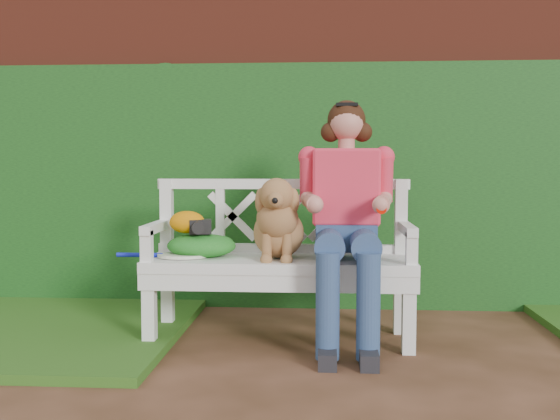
{
  "coord_description": "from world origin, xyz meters",
  "views": [
    {
      "loc": [
        -0.26,
        -2.93,
        1.01
      ],
      "look_at": [
        -0.51,
        0.74,
        0.75
      ],
      "focal_mm": 42.0,
      "sensor_mm": 36.0,
      "label": 1
    }
  ],
  "objects": [
    {
      "name": "ground",
      "position": [
        0.0,
        0.0,
        0.0
      ],
      "size": [
        60.0,
        60.0,
        0.0
      ],
      "primitive_type": "plane",
      "color": "#3B2413"
    },
    {
      "name": "brick_wall",
      "position": [
        0.0,
        1.9,
        1.1
      ],
      "size": [
        10.0,
        0.3,
        2.2
      ],
      "primitive_type": "cube",
      "color": "maroon",
      "rests_on": "ground"
    },
    {
      "name": "ivy_hedge",
      "position": [
        0.0,
        1.68,
        0.85
      ],
      "size": [
        10.0,
        0.18,
        1.7
      ],
      "primitive_type": "cube",
      "color": "#21621C",
      "rests_on": "ground"
    },
    {
      "name": "garden_bench",
      "position": [
        -0.51,
        0.74,
        0.24
      ],
      "size": [
        1.62,
        0.72,
        0.48
      ],
      "primitive_type": null,
      "rotation": [
        0.0,
        0.0,
        0.08
      ],
      "color": "white",
      "rests_on": "ground"
    },
    {
      "name": "seated_woman",
      "position": [
        -0.14,
        0.72,
        0.66
      ],
      "size": [
        0.7,
        0.85,
        1.32
      ],
      "primitive_type": null,
      "rotation": [
        0.0,
        0.0,
        -0.21
      ],
      "color": "#C9315A",
      "rests_on": "ground"
    },
    {
      "name": "dog",
      "position": [
        -0.52,
        0.69,
        0.71
      ],
      "size": [
        0.35,
        0.45,
        0.46
      ],
      "primitive_type": null,
      "rotation": [
        0.0,
        0.0,
        -0.1
      ],
      "color": "brown",
      "rests_on": "garden_bench"
    },
    {
      "name": "tennis_racket",
      "position": [
        -1.09,
        0.7,
        0.49
      ],
      "size": [
        0.59,
        0.37,
        0.03
      ],
      "primitive_type": null,
      "rotation": [
        0.0,
        0.0,
        -0.27
      ],
      "color": "silver",
      "rests_on": "garden_bench"
    },
    {
      "name": "green_bag",
      "position": [
        -0.96,
        0.75,
        0.55
      ],
      "size": [
        0.46,
        0.4,
        0.13
      ],
      "primitive_type": null,
      "rotation": [
        0.0,
        0.0,
        -0.27
      ],
      "color": "green",
      "rests_on": "garden_bench"
    },
    {
      "name": "camera_item",
      "position": [
        -0.97,
        0.72,
        0.66
      ],
      "size": [
        0.14,
        0.12,
        0.08
      ],
      "primitive_type": "cube",
      "rotation": [
        0.0,
        0.0,
        0.24
      ],
      "color": "black",
      "rests_on": "green_bag"
    },
    {
      "name": "baseball_glove",
      "position": [
        -1.04,
        0.74,
        0.68
      ],
      "size": [
        0.22,
        0.18,
        0.13
      ],
      "primitive_type": "ellipsoid",
      "rotation": [
        0.0,
        0.0,
        -0.14
      ],
      "color": "#CA7504",
      "rests_on": "green_bag"
    }
  ]
}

